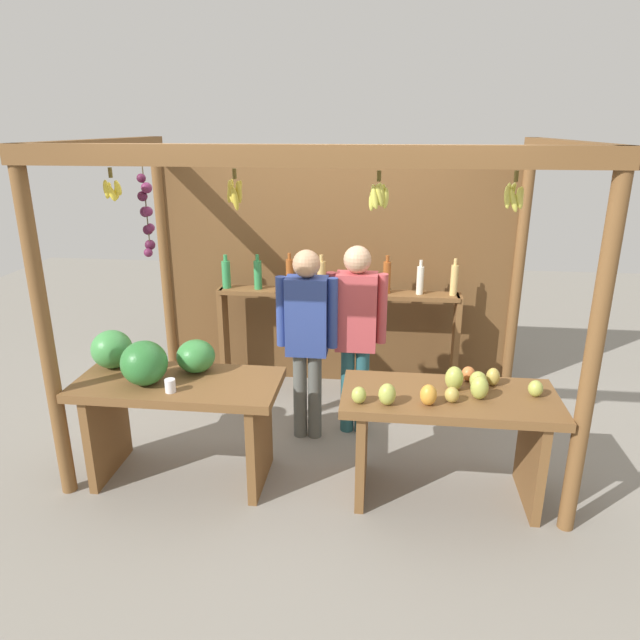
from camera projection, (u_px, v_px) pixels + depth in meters
The scene contains 7 objects.
ground_plane at pixel (323, 430), 4.84m from camera, with size 12.00×12.00×0.00m, color gray.
market_stall at pixel (329, 259), 4.86m from camera, with size 3.48×2.18×2.34m.
fruit_counter_left at pixel (166, 387), 4.02m from camera, with size 1.45×0.69×1.07m.
fruit_counter_right at pixel (448, 419), 3.82m from camera, with size 1.41×0.64×0.93m.
bottle_shelf_unit at pixel (336, 309), 5.30m from camera, with size 2.23×0.22×1.35m.
vendor_man at pixel (307, 329), 4.47m from camera, with size 0.48×0.21×1.56m.
vendor_woman at pixel (356, 325), 4.54m from camera, with size 0.48×0.21×1.57m.
Camera 1 is at (0.48, -4.26, 2.44)m, focal length 32.25 mm.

